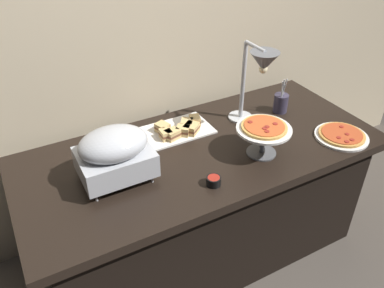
{
  "coord_description": "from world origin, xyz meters",
  "views": [
    {
      "loc": [
        -0.85,
        -1.44,
        1.94
      ],
      "look_at": [
        -0.07,
        0.0,
        0.81
      ],
      "focal_mm": 36.92,
      "sensor_mm": 36.0,
      "label": 1
    }
  ],
  "objects_px": {
    "pizza_plate_front": "(342,135)",
    "pizza_plate_center": "(264,131)",
    "heat_lamp": "(260,69)",
    "chafing_dish": "(114,153)",
    "sauce_cup_near": "(214,181)",
    "utensil_holder": "(281,103)",
    "sandwich_platter": "(179,129)"
  },
  "relations": [
    {
      "from": "chafing_dish",
      "to": "sandwich_platter",
      "type": "xyz_separation_m",
      "value": [
        0.43,
        0.21,
        -0.12
      ]
    },
    {
      "from": "chafing_dish",
      "to": "utensil_holder",
      "type": "bearing_deg",
      "value": 7.27
    },
    {
      "from": "heat_lamp",
      "to": "pizza_plate_front",
      "type": "relative_size",
      "value": 1.64
    },
    {
      "from": "pizza_plate_front",
      "to": "pizza_plate_center",
      "type": "bearing_deg",
      "value": 169.04
    },
    {
      "from": "utensil_holder",
      "to": "sauce_cup_near",
      "type": "bearing_deg",
      "value": -150.87
    },
    {
      "from": "chafing_dish",
      "to": "sauce_cup_near",
      "type": "height_order",
      "value": "chafing_dish"
    },
    {
      "from": "chafing_dish",
      "to": "sauce_cup_near",
      "type": "distance_m",
      "value": 0.47
    },
    {
      "from": "chafing_dish",
      "to": "pizza_plate_front",
      "type": "bearing_deg",
      "value": -11.81
    },
    {
      "from": "chafing_dish",
      "to": "utensil_holder",
      "type": "xyz_separation_m",
      "value": [
        1.07,
        0.14,
        -0.09
      ]
    },
    {
      "from": "pizza_plate_front",
      "to": "pizza_plate_center",
      "type": "relative_size",
      "value": 1.04
    },
    {
      "from": "chafing_dish",
      "to": "utensil_holder",
      "type": "height_order",
      "value": "chafing_dish"
    },
    {
      "from": "chafing_dish",
      "to": "sandwich_platter",
      "type": "relative_size",
      "value": 0.88
    },
    {
      "from": "pizza_plate_front",
      "to": "utensil_holder",
      "type": "distance_m",
      "value": 0.4
    },
    {
      "from": "pizza_plate_center",
      "to": "sandwich_platter",
      "type": "distance_m",
      "value": 0.48
    },
    {
      "from": "pizza_plate_center",
      "to": "sauce_cup_near",
      "type": "xyz_separation_m",
      "value": [
        -0.34,
        -0.1,
        -0.11
      ]
    },
    {
      "from": "pizza_plate_center",
      "to": "heat_lamp",
      "type": "bearing_deg",
      "value": 63.77
    },
    {
      "from": "utensil_holder",
      "to": "heat_lamp",
      "type": "bearing_deg",
      "value": -161.97
    },
    {
      "from": "chafing_dish",
      "to": "sandwich_platter",
      "type": "distance_m",
      "value": 0.5
    },
    {
      "from": "heat_lamp",
      "to": "sauce_cup_near",
      "type": "height_order",
      "value": "heat_lamp"
    },
    {
      "from": "heat_lamp",
      "to": "sandwich_platter",
      "type": "height_order",
      "value": "heat_lamp"
    },
    {
      "from": "heat_lamp",
      "to": "pizza_plate_front",
      "type": "height_order",
      "value": "heat_lamp"
    },
    {
      "from": "heat_lamp",
      "to": "pizza_plate_front",
      "type": "distance_m",
      "value": 0.59
    },
    {
      "from": "heat_lamp",
      "to": "chafing_dish",
      "type": "bearing_deg",
      "value": -176.19
    },
    {
      "from": "chafing_dish",
      "to": "heat_lamp",
      "type": "bearing_deg",
      "value": 3.81
    },
    {
      "from": "pizza_plate_center",
      "to": "sauce_cup_near",
      "type": "bearing_deg",
      "value": -164.3
    },
    {
      "from": "utensil_holder",
      "to": "pizza_plate_front",
      "type": "bearing_deg",
      "value": -73.63
    },
    {
      "from": "pizza_plate_center",
      "to": "sauce_cup_near",
      "type": "relative_size",
      "value": 4.03
    },
    {
      "from": "pizza_plate_front",
      "to": "pizza_plate_center",
      "type": "xyz_separation_m",
      "value": [
        -0.47,
        0.09,
        0.12
      ]
    },
    {
      "from": "chafing_dish",
      "to": "pizza_plate_center",
      "type": "relative_size",
      "value": 1.2
    },
    {
      "from": "chafing_dish",
      "to": "pizza_plate_center",
      "type": "height_order",
      "value": "chafing_dish"
    },
    {
      "from": "heat_lamp",
      "to": "pizza_plate_center",
      "type": "relative_size",
      "value": 1.7
    },
    {
      "from": "chafing_dish",
      "to": "sauce_cup_near",
      "type": "xyz_separation_m",
      "value": [
        0.37,
        -0.25,
        -0.13
      ]
    }
  ]
}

